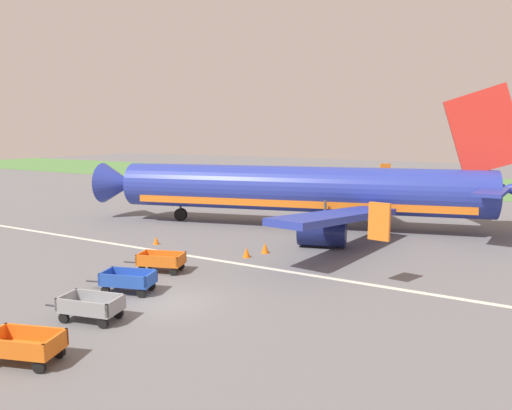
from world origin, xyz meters
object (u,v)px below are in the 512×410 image
Objects in this scene: baggage_cart_second_in_row at (91,307)px; traffic_cone_mid_apron at (247,252)px; traffic_cone_near_plane at (265,248)px; airplane at (311,190)px; baggage_cart_third_in_row at (128,281)px; baggage_cart_fourth_in_row at (161,261)px; traffic_cone_by_carts at (156,240)px; baggage_cart_nearest at (24,346)px.

traffic_cone_mid_apron is (0.24, 12.20, -0.28)m from baggage_cart_second_in_row.
traffic_cone_near_plane is 1.61m from traffic_cone_mid_apron.
airplane is 58.02× the size of traffic_cone_mid_apron.
baggage_cart_third_in_row is (-1.27, 3.45, 0.00)m from baggage_cart_second_in_row.
baggage_cart_fourth_in_row is 6.96m from traffic_cone_by_carts.
traffic_cone_by_carts is (-7.11, 12.07, -0.32)m from baggage_cart_second_in_row.
baggage_cart_fourth_in_row is 5.74m from traffic_cone_mid_apron.
baggage_cart_nearest is at bearing -74.91° from baggage_cart_second_in_row.
baggage_cart_second_in_row is 1.01× the size of baggage_cart_fourth_in_row.
baggage_cart_fourth_in_row is (-2.01, -16.12, -2.45)m from airplane.
airplane is 19.90m from baggage_cart_third_in_row.
traffic_cone_near_plane reaches higher than traffic_cone_by_carts.
baggage_cart_second_in_row is at bearing -72.02° from baggage_cart_fourth_in_row.
baggage_cart_second_in_row is at bearing 105.09° from baggage_cart_nearest.
traffic_cone_near_plane is at bearing 72.70° from traffic_cone_mid_apron.
traffic_cone_by_carts is at bearing 120.50° from baggage_cart_second_in_row.
traffic_cone_near_plane is at bearing 79.07° from baggage_cart_third_in_row.
baggage_cart_second_in_row is at bearing -93.00° from traffic_cone_near_plane.
baggage_cart_second_in_row is 5.67× the size of traffic_cone_mid_apron.
traffic_cone_near_plane is at bearing 12.07° from traffic_cone_by_carts.
airplane is 11.32m from traffic_cone_mid_apron.
traffic_cone_mid_apron reaches higher than traffic_cone_by_carts.
baggage_cart_third_in_row is 10.48m from traffic_cone_near_plane.
airplane reaches higher than baggage_cart_fourth_in_row.
airplane reaches higher than baggage_cart_third_in_row.
baggage_cart_fourth_in_row reaches higher than traffic_cone_by_carts.
baggage_cart_third_in_row is at bearing -92.85° from airplane.
traffic_cone_near_plane is 1.20× the size of traffic_cone_by_carts.
baggage_cart_fourth_in_row reaches higher than traffic_cone_mid_apron.
traffic_cone_mid_apron is (-0.48, -1.54, -0.02)m from traffic_cone_near_plane.
traffic_cone_by_carts is at bearing -178.94° from traffic_cone_mid_apron.
airplane reaches higher than traffic_cone_by_carts.
baggage_cart_third_in_row is 5.64× the size of traffic_cone_mid_apron.
baggage_cart_second_in_row reaches higher than traffic_cone_by_carts.
traffic_cone_by_carts is at bearing -121.56° from airplane.
traffic_cone_by_carts is at bearing 117.13° from baggage_cart_nearest.
baggage_cart_nearest is (1.31, -27.00, -2.45)m from airplane.
traffic_cone_near_plane is (-0.31, 17.56, -0.26)m from baggage_cart_nearest.
traffic_cone_mid_apron is 7.35m from traffic_cone_by_carts.
traffic_cone_mid_apron is at bearing 1.06° from traffic_cone_by_carts.
airplane is at bearing 92.74° from traffic_cone_mid_apron.
baggage_cart_fourth_in_row is 5.63× the size of traffic_cone_mid_apron.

